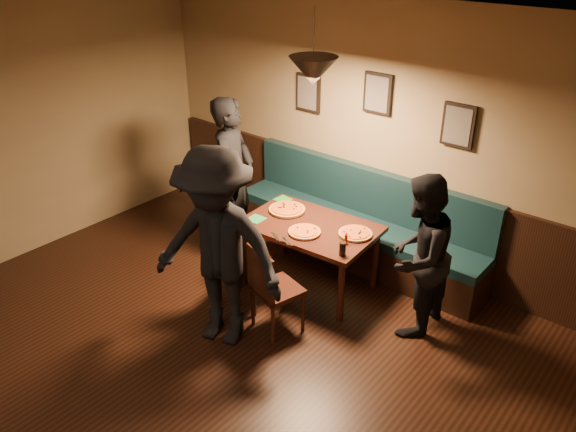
% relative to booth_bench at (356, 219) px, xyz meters
% --- Properties ---
extents(floor, '(7.00, 7.00, 0.00)m').
position_rel_booth_bench_xyz_m(floor, '(0.00, -3.20, -0.50)').
color(floor, black).
rests_on(floor, ground).
extents(ceiling, '(7.00, 7.00, 0.00)m').
position_rel_booth_bench_xyz_m(ceiling, '(0.00, -3.20, 2.30)').
color(ceiling, silver).
rests_on(ceiling, ground).
extents(wall_back, '(6.00, 0.00, 6.00)m').
position_rel_booth_bench_xyz_m(wall_back, '(0.00, 0.30, 0.90)').
color(wall_back, '#8C704F').
rests_on(wall_back, ground).
extents(wainscot, '(5.88, 0.06, 1.00)m').
position_rel_booth_bench_xyz_m(wainscot, '(0.00, 0.27, 0.00)').
color(wainscot, black).
rests_on(wainscot, ground).
extents(booth_bench, '(3.00, 0.60, 1.00)m').
position_rel_booth_bench_xyz_m(booth_bench, '(0.00, 0.00, 0.00)').
color(booth_bench, '#0F232D').
rests_on(booth_bench, ground).
extents(picture_left, '(0.32, 0.04, 0.42)m').
position_rel_booth_bench_xyz_m(picture_left, '(-0.90, 0.27, 1.20)').
color(picture_left, black).
rests_on(picture_left, wall_back).
extents(picture_center, '(0.32, 0.04, 0.42)m').
position_rel_booth_bench_xyz_m(picture_center, '(0.00, 0.27, 1.35)').
color(picture_center, black).
rests_on(picture_center, wall_back).
extents(picture_right, '(0.32, 0.04, 0.42)m').
position_rel_booth_bench_xyz_m(picture_right, '(0.90, 0.27, 1.20)').
color(picture_right, black).
rests_on(picture_right, wall_back).
extents(pendant_lamp, '(0.44, 0.44, 0.25)m').
position_rel_booth_bench_xyz_m(pendant_lamp, '(-0.08, -0.73, 1.75)').
color(pendant_lamp, black).
rests_on(pendant_lamp, ceiling).
extents(dining_table, '(1.38, 0.95, 0.71)m').
position_rel_booth_bench_xyz_m(dining_table, '(-0.08, -0.73, -0.15)').
color(dining_table, black).
rests_on(dining_table, floor).
extents(chair_near_left, '(0.54, 0.54, 1.03)m').
position_rel_booth_bench_xyz_m(chair_near_left, '(-0.38, -1.36, 0.01)').
color(chair_near_left, black).
rests_on(chair_near_left, floor).
extents(chair_near_right, '(0.48, 0.48, 0.89)m').
position_rel_booth_bench_xyz_m(chair_near_right, '(0.13, -1.49, -0.06)').
color(chair_near_right, black).
rests_on(chair_near_right, floor).
extents(diner_left, '(0.65, 0.77, 1.81)m').
position_rel_booth_bench_xyz_m(diner_left, '(-1.19, -0.69, 0.40)').
color(diner_left, black).
rests_on(diner_left, floor).
extents(diner_right, '(0.62, 0.78, 1.55)m').
position_rel_booth_bench_xyz_m(diner_right, '(1.10, -0.68, 0.28)').
color(diner_right, black).
rests_on(diner_right, floor).
extents(diner_front, '(1.36, 1.03, 1.86)m').
position_rel_booth_bench_xyz_m(diner_front, '(-0.17, -1.92, 0.43)').
color(diner_front, black).
rests_on(diner_front, floor).
extents(pizza_a, '(0.44, 0.44, 0.04)m').
position_rel_booth_bench_xyz_m(pizza_a, '(-0.45, -0.65, 0.23)').
color(pizza_a, orange).
rests_on(pizza_a, dining_table).
extents(pizza_b, '(0.33, 0.33, 0.04)m').
position_rel_booth_bench_xyz_m(pizza_b, '(-0.01, -0.91, 0.23)').
color(pizza_b, orange).
rests_on(pizza_b, dining_table).
extents(pizza_c, '(0.35, 0.35, 0.04)m').
position_rel_booth_bench_xyz_m(pizza_c, '(0.39, -0.62, 0.23)').
color(pizza_c, gold).
rests_on(pizza_c, dining_table).
extents(soda_glass, '(0.08, 0.08, 0.13)m').
position_rel_booth_bench_xyz_m(soda_glass, '(0.50, -1.00, 0.27)').
color(soda_glass, black).
rests_on(soda_glass, dining_table).
extents(tabasco_bottle, '(0.04, 0.04, 0.13)m').
position_rel_booth_bench_xyz_m(tabasco_bottle, '(0.41, -0.82, 0.27)').
color(tabasco_bottle, maroon).
rests_on(tabasco_bottle, dining_table).
extents(napkin_a, '(0.17, 0.17, 0.01)m').
position_rel_booth_bench_xyz_m(napkin_a, '(-0.66, -0.46, 0.21)').
color(napkin_a, '#207920').
rests_on(napkin_a, dining_table).
extents(napkin_b, '(0.17, 0.17, 0.01)m').
position_rel_booth_bench_xyz_m(napkin_b, '(-0.58, -0.99, 0.21)').
color(napkin_b, '#207838').
rests_on(napkin_b, dining_table).
extents(cutlery_set, '(0.16, 0.09, 0.00)m').
position_rel_booth_bench_xyz_m(cutlery_set, '(-0.12, -1.14, 0.21)').
color(cutlery_set, silver).
rests_on(cutlery_set, dining_table).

